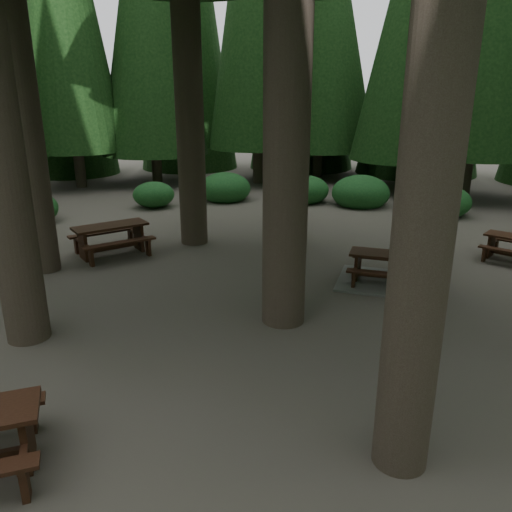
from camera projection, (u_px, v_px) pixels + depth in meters
The scene contains 4 objects.
ground at pixel (244, 314), 10.24m from camera, with size 80.00×80.00×0.00m, color #4D483F.
picnic_table_b at pixel (111, 235), 13.85m from camera, with size 2.23×2.44×0.86m.
picnic_table_c at pixel (386, 273), 11.84m from camera, with size 2.61×2.34×0.75m.
shrub_ring at pixel (293, 292), 10.35m from camera, with size 23.86×24.64×1.49m.
Camera 1 is at (5.27, -7.73, 4.34)m, focal length 35.00 mm.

